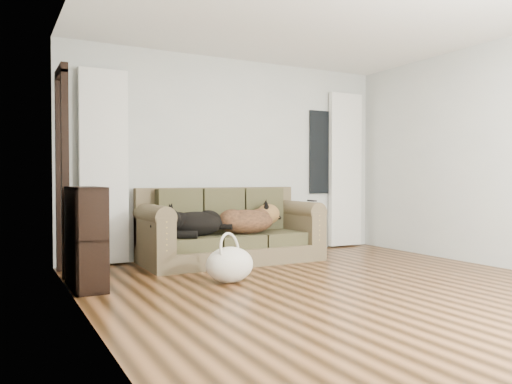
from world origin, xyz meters
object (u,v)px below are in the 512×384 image
bookshelf (86,234)px  dog_black_lab (192,225)px  sofa (232,225)px  dog_shepherd (248,222)px  tote_bag (230,266)px

bookshelf → dog_black_lab: bearing=31.2°
sofa → dog_shepherd: 0.20m
dog_shepherd → bookshelf: bookshelf is taller
sofa → dog_black_lab: size_ratio=3.11×
dog_shepherd → tote_bag: bearing=61.1°
sofa → bookshelf: (-1.81, -0.70, 0.05)m
bookshelf → dog_shepherd: bearing=21.7°
sofa → bookshelf: size_ratio=2.30×
dog_black_lab → sofa: bearing=11.2°
dog_black_lab → dog_shepherd: 0.70m
dog_black_lab → dog_shepherd: size_ratio=0.94×
dog_shepherd → bookshelf: bearing=23.0°
dog_shepherd → dog_black_lab: bearing=3.5°
sofa → tote_bag: size_ratio=4.49×
dog_shepherd → bookshelf: 2.07m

